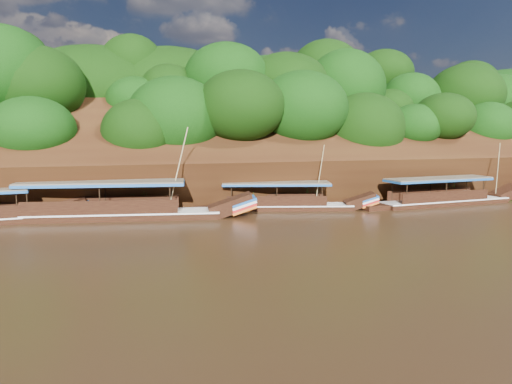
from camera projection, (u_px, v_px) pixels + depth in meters
The scene contains 6 objects.
ground at pixel (359, 228), 31.70m from camera, with size 160.00×160.00×0.00m, color black.
riverbank at pixel (260, 170), 53.14m from camera, with size 120.00×30.06×19.40m.
boat_0 at pixel (452, 198), 41.57m from camera, with size 14.17×3.27×5.51m.
boat_1 at pixel (293, 203), 38.90m from camera, with size 12.58×4.77×5.48m.
boat_2 at pixel (129, 210), 35.01m from camera, with size 17.15×4.74×6.90m.
reeds at pixel (269, 197), 39.83m from camera, with size 51.03×2.40×2.10m.
Camera 1 is at (-14.83, -28.16, 6.39)m, focal length 35.00 mm.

